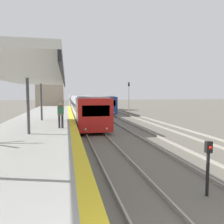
% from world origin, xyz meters
% --- Properties ---
extents(platform_canopy, '(4.00, 16.40, 3.30)m').
position_xyz_m(platform_canopy, '(-4.20, 10.93, 4.14)').
color(platform_canopy, beige).
rests_on(platform_canopy, station_platform).
extents(person_on_platform, '(0.40, 0.40, 1.66)m').
position_xyz_m(person_on_platform, '(-2.54, 12.66, 1.96)').
color(person_on_platform, '#2D2D33').
rests_on(person_on_platform, station_platform).
extents(train_near, '(2.70, 49.90, 2.99)m').
position_xyz_m(train_near, '(0.00, 39.35, 1.66)').
color(train_near, red).
rests_on(train_near, ground_plane).
extents(train_far, '(2.68, 47.78, 2.91)m').
position_xyz_m(train_far, '(3.69, 52.52, 1.62)').
color(train_far, navy).
rests_on(train_far, ground_plane).
extents(signal_post_near, '(0.20, 0.22, 1.74)m').
position_xyz_m(signal_post_near, '(2.11, 4.07, 1.08)').
color(signal_post_near, black).
rests_on(signal_post_near, ground_plane).
extents(signal_mast_far, '(0.28, 0.29, 5.35)m').
position_xyz_m(signal_mast_far, '(9.16, 37.15, 3.34)').
color(signal_mast_far, gray).
rests_on(signal_mast_far, ground_plane).
extents(distant_domed_building, '(5.31, 5.31, 12.66)m').
position_xyz_m(distant_domed_building, '(-5.42, 45.28, 5.94)').
color(distant_domed_building, gray).
rests_on(distant_domed_building, ground_plane).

